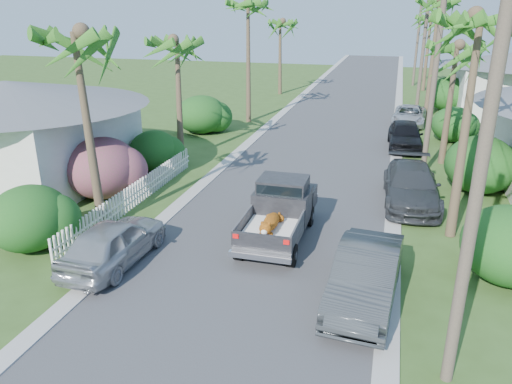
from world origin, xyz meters
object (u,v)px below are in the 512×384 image
(parked_car_rd, at_px, (409,116))
(palm_r_d, at_px, (431,17))
(palm_r_a, at_px, (482,18))
(utility_pole_b, at_px, (434,79))
(house_left, at_px, (13,136))
(utility_pole_d, at_px, (418,39))
(parked_car_ln, at_px, (114,242))
(palm_l_a, at_px, (77,33))
(utility_pole_a, at_px, (478,184))
(parked_car_rn, at_px, (365,276))
(palm_l_d, at_px, (281,22))
(palm_r_c, at_px, (440,0))
(palm_l_b, at_px, (176,41))
(parked_car_rf, at_px, (405,135))
(pickup_truck, at_px, (281,208))
(parked_car_rm, at_px, (411,186))
(palm_r_b, at_px, (457,46))
(utility_pole_c, at_px, (423,52))
(palm_l_c, at_px, (248,3))

(parked_car_rd, height_order, palm_r_d, palm_r_d)
(palm_r_a, height_order, utility_pole_b, utility_pole_b)
(house_left, distance_m, utility_pole_d, 40.60)
(parked_car_ln, relative_size, palm_l_a, 0.53)
(utility_pole_a, bearing_deg, parked_car_rn, 126.87)
(palm_l_a, bearing_deg, palm_r_d, 71.06)
(parked_car_rd, distance_m, palm_l_a, 24.59)
(palm_l_d, relative_size, house_left, 0.86)
(palm_l_a, distance_m, palm_r_c, 26.16)
(palm_r_a, bearing_deg, palm_r_d, 89.66)
(palm_r_a, relative_size, palm_r_d, 1.09)
(parked_car_ln, bearing_deg, palm_l_b, -75.02)
(palm_r_a, distance_m, utility_pole_a, 8.51)
(parked_car_rd, xyz_separation_m, palm_r_c, (1.20, 2.04, 7.47))
(parked_car_rf, bearing_deg, utility_pole_d, 85.19)
(utility_pole_d, bearing_deg, pickup_truck, -97.68)
(palm_l_b, height_order, palm_r_c, palm_r_c)
(pickup_truck, bearing_deg, palm_l_d, 103.05)
(pickup_truck, xyz_separation_m, palm_l_b, (-7.18, 7.69, 5.14))
(utility_pole_b, bearing_deg, palm_r_c, 87.36)
(parked_car_rn, xyz_separation_m, house_left, (-16.60, 6.33, 1.34))
(palm_r_a, bearing_deg, utility_pole_b, 95.71)
(pickup_truck, bearing_deg, parked_car_rm, 44.11)
(parked_car_rm, height_order, palm_l_a, palm_l_a)
(palm_r_b, xyz_separation_m, utility_pole_b, (-1.00, -2.00, -1.35))
(palm_r_b, distance_m, utility_pole_d, 28.05)
(parked_car_ln, distance_m, utility_pole_c, 29.22)
(palm_r_a, height_order, utility_pole_a, utility_pole_a)
(palm_l_c, bearing_deg, palm_r_c, 18.15)
(palm_l_b, bearing_deg, palm_l_c, 85.43)
(palm_r_c, height_order, utility_pole_a, palm_r_c)
(palm_l_b, bearing_deg, house_left, -141.12)
(palm_l_b, relative_size, palm_r_d, 0.93)
(parked_car_rm, distance_m, parked_car_ln, 12.12)
(parked_car_rn, bearing_deg, palm_l_d, 111.17)
(parked_car_rd, height_order, palm_r_a, palm_r_a)
(parked_car_rd, height_order, utility_pole_d, utility_pole_d)
(pickup_truck, distance_m, utility_pole_a, 8.94)
(palm_r_b, bearing_deg, palm_r_d, 90.23)
(parked_car_ln, height_order, palm_r_d, palm_r_d)
(palm_r_b, xyz_separation_m, house_left, (-19.60, -8.00, -3.83))
(parked_car_ln, bearing_deg, palm_r_a, -151.43)
(palm_r_b, bearing_deg, parked_car_ln, -127.25)
(parked_car_rf, distance_m, utility_pole_a, 19.91)
(utility_pole_a, height_order, utility_pole_d, same)
(parked_car_rm, relative_size, palm_r_c, 0.57)
(palm_l_c, relative_size, utility_pole_d, 1.02)
(parked_car_rm, distance_m, utility_pole_b, 5.79)
(palm_l_a, bearing_deg, parked_car_rn, -13.40)
(utility_pole_a, relative_size, utility_pole_b, 1.00)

